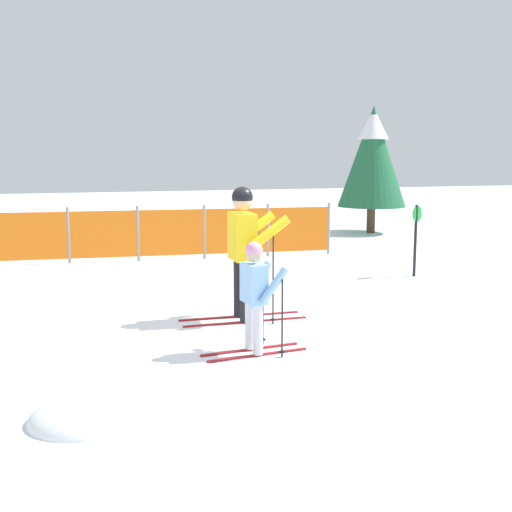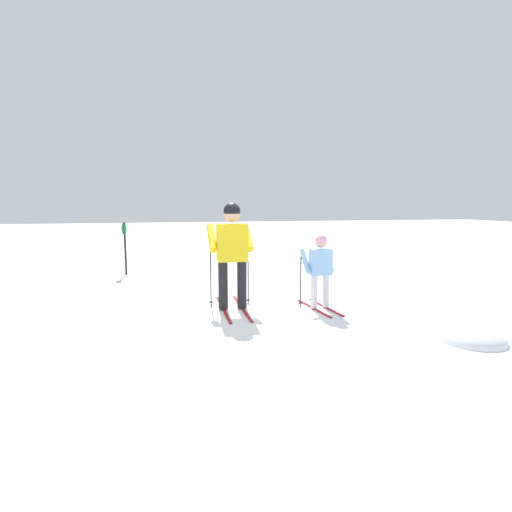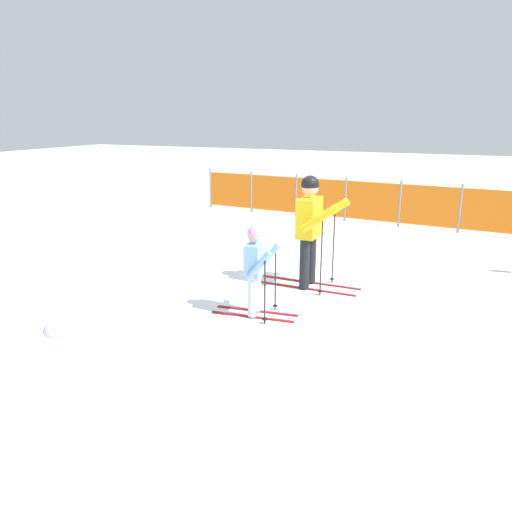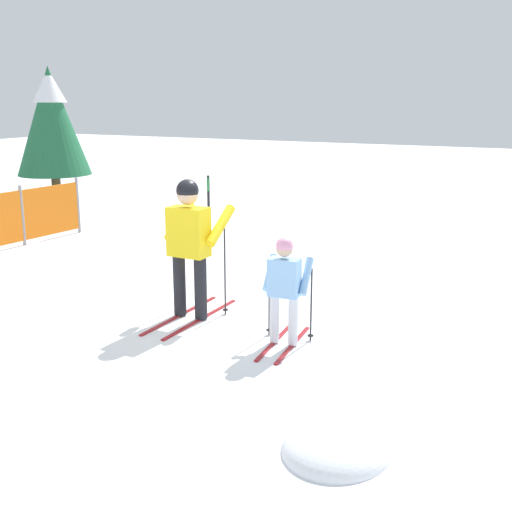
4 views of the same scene
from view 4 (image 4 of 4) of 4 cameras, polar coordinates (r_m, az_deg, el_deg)
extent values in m
plane|color=white|center=(8.09, -4.19, -5.51)|extent=(60.00, 60.00, 0.00)
cube|color=maroon|center=(8.21, -6.73, -5.22)|extent=(1.64, 0.06, 0.02)
cube|color=maroon|center=(8.04, -4.89, -5.58)|extent=(1.64, 0.06, 0.02)
cylinder|color=black|center=(8.09, -6.81, -2.55)|extent=(0.16, 0.16, 0.78)
cylinder|color=black|center=(7.92, -4.95, -2.85)|extent=(0.16, 0.16, 0.78)
cube|color=yellow|center=(7.83, -6.02, 2.16)|extent=(0.28, 0.49, 0.61)
cylinder|color=yellow|center=(8.19, -6.81, 3.10)|extent=(0.58, 0.13, 0.46)
cylinder|color=yellow|center=(7.87, -3.17, 2.73)|extent=(0.58, 0.13, 0.46)
sphere|color=#D8AD8C|center=(7.75, -6.10, 5.48)|extent=(0.26, 0.26, 0.26)
sphere|color=black|center=(7.74, -6.11, 5.81)|extent=(0.27, 0.27, 0.27)
cylinder|color=black|center=(8.37, -6.59, -0.57)|extent=(0.02, 0.02, 1.21)
cylinder|color=black|center=(8.52, -6.49, -4.12)|extent=(0.07, 0.07, 0.01)
cylinder|color=black|center=(8.04, -2.78, -1.11)|extent=(0.02, 0.02, 1.21)
cylinder|color=black|center=(8.19, -2.74, -4.79)|extent=(0.07, 0.07, 0.01)
cube|color=maroon|center=(7.28, 1.63, -7.66)|extent=(1.15, 0.17, 0.02)
cube|color=maroon|center=(7.22, 3.28, -7.88)|extent=(1.15, 0.17, 0.02)
cylinder|color=silver|center=(7.18, 1.65, -5.56)|extent=(0.11, 0.11, 0.55)
cylinder|color=silver|center=(7.12, 3.31, -5.77)|extent=(0.11, 0.11, 0.55)
cube|color=#8CBFF2|center=(7.00, 2.52, -1.92)|extent=(0.23, 0.36, 0.43)
cylinder|color=#8CBFF2|center=(7.19, 1.25, -1.50)|extent=(0.34, 0.12, 0.40)
cylinder|color=#8CBFF2|center=(7.07, 4.50, -1.82)|extent=(0.34, 0.12, 0.40)
sphere|color=#D8AD8C|center=(6.92, 2.55, 0.65)|extent=(0.18, 0.18, 0.18)
sphere|color=pink|center=(6.91, 2.55, 0.90)|extent=(0.19, 0.19, 0.19)
cylinder|color=black|center=(7.38, 1.19, -3.94)|extent=(0.02, 0.02, 0.85)
cylinder|color=black|center=(7.50, 1.17, -6.59)|extent=(0.07, 0.07, 0.01)
cylinder|color=black|center=(7.24, 4.92, -4.36)|extent=(0.02, 0.02, 0.85)
cylinder|color=black|center=(7.36, 4.86, -7.06)|extent=(0.07, 0.07, 0.01)
cylinder|color=gray|center=(12.62, -20.05, 3.40)|extent=(0.06, 0.06, 1.12)
cylinder|color=gray|center=(13.48, -15.55, 4.37)|extent=(0.06, 0.06, 1.12)
cube|color=orange|center=(13.04, -17.73, 3.90)|extent=(1.35, 0.14, 0.94)
cylinder|color=#4C3823|center=(17.57, -17.31, 5.75)|extent=(0.23, 0.23, 0.73)
cone|color=#20613C|center=(17.43, -17.73, 11.36)|extent=(1.85, 1.85, 2.71)
cone|color=white|center=(17.42, -17.95, 14.21)|extent=(0.83, 0.83, 0.81)
cylinder|color=black|center=(12.09, -4.23, 4.15)|extent=(0.05, 0.05, 1.27)
cylinder|color=green|center=(12.05, -4.26, 6.41)|extent=(0.26, 0.15, 0.28)
ellipsoid|color=white|center=(5.32, 7.28, -16.62)|extent=(1.02, 0.87, 0.41)
camera|label=1|loc=(5.54, 67.84, -0.53)|focal=45.00mm
camera|label=2|loc=(5.35, -60.36, -3.62)|focal=28.00mm
camera|label=3|loc=(9.18, 46.63, 9.15)|focal=35.00mm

